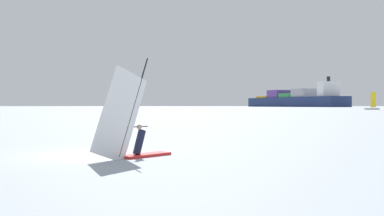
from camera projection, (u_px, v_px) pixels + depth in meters
ground_plane at (85, 154)px, 19.14m from camera, size 4000.00×4000.00×0.00m
windsurfer at (132, 132)px, 17.69m from camera, size 1.39×3.88×4.32m
cargo_ship at (294, 100)px, 575.50m from camera, size 160.59×137.17×36.38m
small_sailboat at (372, 108)px, 202.64m from camera, size 7.11×4.73×9.50m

